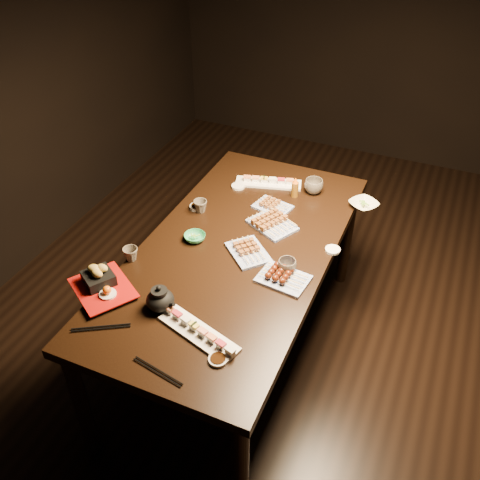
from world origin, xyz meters
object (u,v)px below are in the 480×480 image
object	(u,v)px
sushi_platter_far	(268,181)
teacup_far_left	(200,206)
teacup_near_left	(131,254)
dining_table	(236,303)
yakitori_plate_left	(273,204)
yakitori_plate_right	(248,249)
tempura_tray	(102,282)
teacup_mid_right	(287,266)
yakitori_plate_center	(272,222)
teapot	(160,298)
edamame_bowl_cream	(364,205)
edamame_bowl_green	(195,237)
sushi_platter_near	(199,331)
condiment_bottle	(295,187)
teacup_far_right	(314,186)

from	to	relation	value
sushi_platter_far	teacup_far_left	size ratio (longest dim) A/B	5.15
teacup_near_left	dining_table	bearing A→B (deg)	32.90
yakitori_plate_left	teacup_near_left	distance (m)	0.83
yakitori_plate_right	tempura_tray	xyz separation A→B (m)	(-0.49, -0.50, 0.02)
teacup_mid_right	teacup_far_left	size ratio (longest dim) A/B	1.19
dining_table	teacup_mid_right	bearing A→B (deg)	3.93
sushi_platter_far	yakitori_plate_left	size ratio (longest dim) A/B	1.96
tempura_tray	dining_table	bearing A→B (deg)	83.43
yakitori_plate_center	teapot	size ratio (longest dim) A/B	1.64
sushi_platter_far	yakitori_plate_left	xyz separation A→B (m)	(0.11, -0.22, 0.00)
edamame_bowl_cream	teapot	xyz separation A→B (m)	(-0.62, -1.11, 0.04)
edamame_bowl_green	yakitori_plate_left	bearing A→B (deg)	58.93
sushi_platter_near	yakitori_plate_center	size ratio (longest dim) A/B	1.61
sushi_platter_far	yakitori_plate_left	world-z (taller)	yakitori_plate_left
sushi_platter_near	teacup_near_left	size ratio (longest dim) A/B	5.20
yakitori_plate_left	edamame_bowl_cream	world-z (taller)	yakitori_plate_left
yakitori_plate_left	edamame_bowl_green	xyz separation A→B (m)	(-0.26, -0.43, -0.01)
yakitori_plate_right	teacup_near_left	size ratio (longest dim) A/B	3.03
sushi_platter_near	teacup_mid_right	distance (m)	0.55
sushi_platter_near	edamame_bowl_green	xyz separation A→B (m)	(-0.31, 0.56, -0.01)
teapot	condiment_bottle	xyz separation A→B (m)	(0.24, 1.07, -0.00)
yakitori_plate_left	condiment_bottle	distance (m)	0.18
edamame_bowl_green	teacup_near_left	xyz separation A→B (m)	(-0.21, -0.26, 0.02)
dining_table	edamame_bowl_cream	world-z (taller)	edamame_bowl_cream
yakitori_plate_center	tempura_tray	distance (m)	0.92
teacup_near_left	yakitori_plate_right	bearing A→B (deg)	28.22
teacup_far_left	yakitori_plate_left	bearing A→B (deg)	28.75
teacup_mid_right	teapot	distance (m)	0.61
sushi_platter_near	teacup_mid_right	xyz separation A→B (m)	(0.20, 0.51, 0.01)
condiment_bottle	teacup_far_left	bearing A→B (deg)	-140.19
edamame_bowl_cream	yakitori_plate_right	bearing A→B (deg)	-124.29
tempura_tray	teapot	distance (m)	0.29
sushi_platter_near	teapot	distance (m)	0.23
teacup_mid_right	teacup_far_left	distance (m)	0.66
edamame_bowl_green	tempura_tray	xyz separation A→B (m)	(-0.20, -0.50, 0.04)
sushi_platter_far	teacup_far_left	bearing A→B (deg)	44.57
yakitori_plate_right	teapot	size ratio (longest dim) A/B	1.54
yakitori_plate_left	teapot	world-z (taller)	teapot
sushi_platter_far	yakitori_plate_center	size ratio (longest dim) A/B	1.61
edamame_bowl_cream	teapot	distance (m)	1.28
edamame_bowl_green	edamame_bowl_cream	xyz separation A→B (m)	(0.71, 0.63, 0.00)
sushi_platter_near	yakitori_plate_right	size ratio (longest dim) A/B	1.72
teacup_near_left	teapot	bearing A→B (deg)	-37.40
sushi_platter_near	teacup_near_left	bearing A→B (deg)	167.35
teacup_far_left	teacup_far_right	xyz separation A→B (m)	(0.50, 0.43, 0.01)
yakitori_plate_center	teacup_far_right	distance (m)	0.41
yakitori_plate_center	teapot	bearing A→B (deg)	-79.23
teacup_near_left	teacup_far_right	distance (m)	1.11
sushi_platter_near	tempura_tray	size ratio (longest dim) A/B	1.32
sushi_platter_far	teapot	bearing A→B (deg)	71.44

